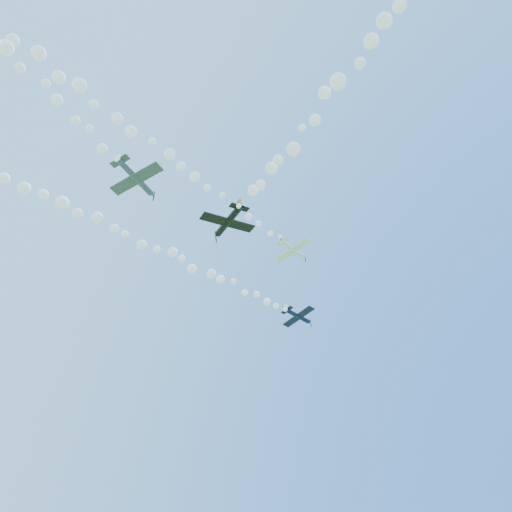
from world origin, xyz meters
TOP-DOWN VIEW (x-y plane):
  - plane_white at (10.03, -4.09)m, footprint 7.65×8.07m
  - smoke_trail_white at (-34.04, -10.10)m, footprint 83.67×13.82m
  - plane_navy at (16.73, 2.45)m, footprint 7.14×7.43m
  - smoke_trail_navy at (-24.35, 1.90)m, footprint 77.90×3.61m
  - plane_grey at (-23.02, -8.34)m, footprint 7.52×7.94m
  - plane_black at (-14.66, -18.31)m, footprint 6.56×6.26m

SIDE VIEW (x-z plane):
  - plane_black at x=-14.66m, z-range 35.21..37.01m
  - smoke_trail_navy at x=-24.35m, z-range 44.81..47.62m
  - plane_navy at x=16.73m, z-range 45.16..47.65m
  - plane_grey at x=-23.02m, z-range 45.57..47.96m
  - smoke_trail_white at x=-34.04m, z-range 53.39..56.57m
  - plane_white at x=10.03m, z-range 54.23..56.35m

